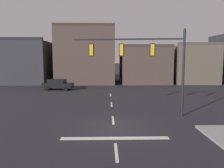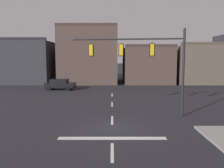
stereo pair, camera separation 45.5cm
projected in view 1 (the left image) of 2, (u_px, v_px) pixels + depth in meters
name	position (u px, v px, depth m)	size (l,w,h in m)	color
ground_plane	(114.00, 128.00, 15.47)	(400.00, 400.00, 0.00)	#232328
stop_bar_paint	(115.00, 138.00, 13.48)	(6.40, 0.50, 0.01)	silver
lane_centreline	(113.00, 120.00, 17.46)	(0.16, 26.40, 0.01)	silver
signal_mast_near_side	(147.00, 57.00, 18.40)	(8.95, 1.19, 7.05)	black
car_lot_nearside	(58.00, 84.00, 34.00)	(4.61, 2.35, 1.61)	black
building_row	(139.00, 60.00, 45.24)	(53.71, 13.41, 10.63)	#2D2D33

